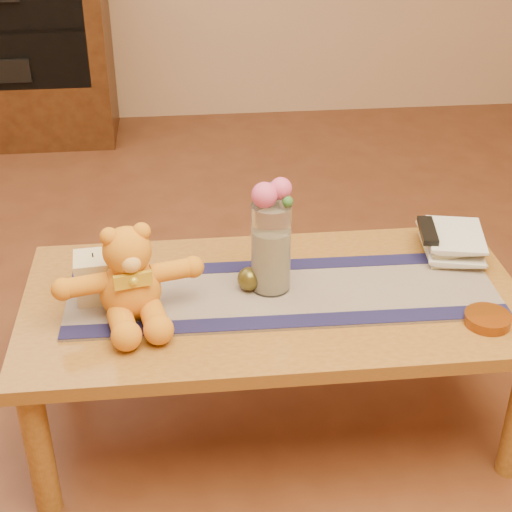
{
  "coord_description": "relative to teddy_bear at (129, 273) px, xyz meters",
  "views": [
    {
      "loc": [
        -0.24,
        -1.78,
        1.63
      ],
      "look_at": [
        -0.05,
        0.0,
        0.58
      ],
      "focal_mm": 53.67,
      "sensor_mm": 36.0,
      "label": 1
    }
  ],
  "objects": [
    {
      "name": "coffee_table_top",
      "position": [
        0.39,
        0.06,
        -0.15
      ],
      "size": [
        1.4,
        0.7,
        0.04
      ],
      "primitive_type": "cube",
      "color": "brown",
      "rests_on": "floor"
    },
    {
      "name": "glass_vase",
      "position": [
        0.38,
        0.09,
        0.0
      ],
      "size": [
        0.11,
        0.11,
        0.26
      ],
      "primitive_type": "cylinder",
      "color": "silver",
      "rests_on": "persian_runner"
    },
    {
      "name": "blue_flower_back",
      "position": [
        0.39,
        0.12,
        0.16
      ],
      "size": [
        0.04,
        0.04,
        0.04
      ],
      "primitive_type": "sphere",
      "color": "#4E63A9",
      "rests_on": "glass_vase"
    },
    {
      "name": "table_leg_bl",
      "position": [
        -0.25,
        0.35,
        -0.38
      ],
      "size": [
        0.07,
        0.07,
        0.41
      ],
      "primitive_type": "cylinder",
      "color": "brown",
      "rests_on": "floor"
    },
    {
      "name": "candle_wick",
      "position": [
        -0.1,
        0.09,
        0.01
      ],
      "size": [
        0.0,
        0.0,
        0.01
      ],
      "primitive_type": "cylinder",
      "rotation": [
        0.0,
        0.0,
        0.09
      ],
      "color": "black",
      "rests_on": "pillar_candle"
    },
    {
      "name": "table_leg_br",
      "position": [
        1.03,
        0.35,
        -0.38
      ],
      "size": [
        0.07,
        0.07,
        0.41
      ],
      "primitive_type": "cylinder",
      "color": "brown",
      "rests_on": "floor"
    },
    {
      "name": "runner_border_near",
      "position": [
        0.41,
        -0.09,
        -0.12
      ],
      "size": [
        1.2,
        0.08,
        0.0
      ],
      "primitive_type": "cube",
      "rotation": [
        0.0,
        0.0,
        -0.02
      ],
      "color": "#161541",
      "rests_on": "persian_runner"
    },
    {
      "name": "leaf_sprig",
      "position": [
        0.42,
        0.07,
        0.15
      ],
      "size": [
        0.03,
        0.03,
        0.03
      ],
      "primitive_type": "sphere",
      "color": "#33662D",
      "rests_on": "glass_vase"
    },
    {
      "name": "blue_flower_side",
      "position": [
        0.35,
        0.11,
        0.15
      ],
      "size": [
        0.04,
        0.04,
        0.04
      ],
      "primitive_type": "sphere",
      "color": "#4E63A9",
      "rests_on": "glass_vase"
    },
    {
      "name": "book_bottom",
      "position": [
        0.88,
        0.24,
        -0.12
      ],
      "size": [
        0.19,
        0.24,
        0.02
      ],
      "primitive_type": "imported",
      "rotation": [
        0.0,
        0.0,
        -0.11
      ],
      "color": "beige",
      "rests_on": "coffee_table_top"
    },
    {
      "name": "table_leg_fl",
      "position": [
        -0.25,
        -0.23,
        -0.38
      ],
      "size": [
        0.07,
        0.07,
        0.41
      ],
      "primitive_type": "cylinder",
      "color": "brown",
      "rests_on": "floor"
    },
    {
      "name": "book_upper",
      "position": [
        0.87,
        0.25,
        -0.08
      ],
      "size": [
        0.18,
        0.23,
        0.02
      ],
      "primitive_type": "imported",
      "rotation": [
        0.0,
        0.0,
        -0.06
      ],
      "color": "beige",
      "rests_on": "book_lower"
    },
    {
      "name": "persian_runner",
      "position": [
        0.42,
        0.06,
        -0.13
      ],
      "size": [
        1.21,
        0.37,
        0.01
      ],
      "primitive_type": "cube",
      "rotation": [
        0.0,
        0.0,
        -0.02
      ],
      "color": "#1D1A4A",
      "rests_on": "coffee_table_top"
    },
    {
      "name": "runner_border_far",
      "position": [
        0.42,
        0.2,
        -0.12
      ],
      "size": [
        1.2,
        0.08,
        0.0
      ],
      "primitive_type": "cube",
      "rotation": [
        0.0,
        0.0,
        -0.02
      ],
      "color": "#161541",
      "rests_on": "persian_runner"
    },
    {
      "name": "bronze_ball",
      "position": [
        0.32,
        0.08,
        -0.09
      ],
      "size": [
        0.07,
        0.07,
        0.07
      ],
      "primitive_type": "sphere",
      "rotation": [
        0.0,
        0.0,
        -0.09
      ],
      "color": "#4F461A",
      "rests_on": "persian_runner"
    },
    {
      "name": "floor",
      "position": [
        0.39,
        0.06,
        -0.58
      ],
      "size": [
        5.5,
        5.5,
        0.0
      ],
      "primitive_type": "plane",
      "color": "#552B18",
      "rests_on": "ground"
    },
    {
      "name": "pillar_candle",
      "position": [
        -0.1,
        0.09,
        -0.06
      ],
      "size": [
        0.11,
        0.11,
        0.13
      ],
      "primitive_type": "cube",
      "rotation": [
        0.0,
        0.0,
        0.09
      ],
      "color": "beige",
      "rests_on": "persian_runner"
    },
    {
      "name": "rose_left",
      "position": [
        0.36,
        0.08,
        0.17
      ],
      "size": [
        0.07,
        0.07,
        0.07
      ],
      "primitive_type": "sphere",
      "color": "#D24A7E",
      "rests_on": "glass_vase"
    },
    {
      "name": "book_top",
      "position": [
        0.88,
        0.24,
        -0.07
      ],
      "size": [
        0.21,
        0.25,
        0.02
      ],
      "primitive_type": "imported",
      "rotation": [
        0.0,
        0.0,
        -0.22
      ],
      "color": "beige",
      "rests_on": "book_upper"
    },
    {
      "name": "teddy_bear",
      "position": [
        0.0,
        0.0,
        0.0
      ],
      "size": [
        0.43,
        0.38,
        0.25
      ],
      "primitive_type": null,
      "rotation": [
        0.0,
        0.0,
        0.22
      ],
      "color": "orange",
      "rests_on": "persian_runner"
    },
    {
      "name": "amber_dish",
      "position": [
        0.93,
        -0.14,
        -0.12
      ],
      "size": [
        0.14,
        0.14,
        0.03
      ],
      "primitive_type": "cylinder",
      "rotation": [
        0.0,
        0.0,
        -0.14
      ],
      "color": "#BF5914",
      "rests_on": "coffee_table_top"
    },
    {
      "name": "potpourri_fill",
      "position": [
        0.38,
        0.09,
        -0.03
      ],
      "size": [
        0.09,
        0.09,
        0.18
      ],
      "primitive_type": "cylinder",
      "color": "beige",
      "rests_on": "glass_vase"
    },
    {
      "name": "tv_remote",
      "position": [
        0.88,
        0.23,
        -0.05
      ],
      "size": [
        0.07,
        0.17,
        0.02
      ],
      "primitive_type": "cube",
      "rotation": [
        0.0,
        0.0,
        -0.16
      ],
      "color": "black",
      "rests_on": "book_top"
    },
    {
      "name": "book_lower",
      "position": [
        0.88,
        0.24,
        -0.1
      ],
      "size": [
        0.21,
        0.26,
        0.02
      ],
      "primitive_type": "imported",
      "rotation": [
        0.0,
        0.0,
        -0.25
      ],
      "color": "beige",
      "rests_on": "book_bottom"
    },
    {
      "name": "rose_right",
      "position": [
        0.41,
        0.09,
        0.18
      ],
      "size": [
        0.06,
        0.06,
        0.06
      ],
      "primitive_type": "sphere",
      "color": "#D24A7E",
      "rests_on": "glass_vase"
    }
  ]
}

